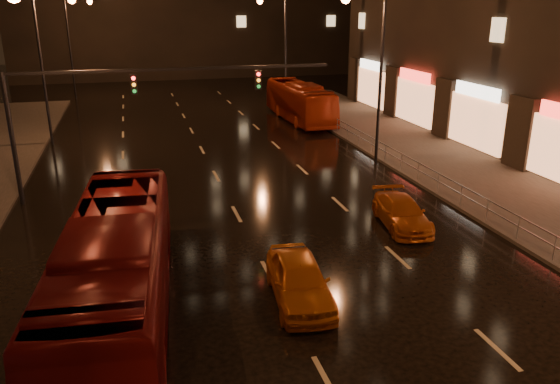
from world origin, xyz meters
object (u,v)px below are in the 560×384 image
at_px(bus_red, 117,271).
at_px(taxi_near, 299,280).
at_px(taxi_far, 402,213).
at_px(bus_curb, 299,102).

relative_size(bus_red, taxi_near, 2.75).
height_order(bus_red, taxi_near, bus_red).
bearing_deg(taxi_far, bus_red, -150.59).
bearing_deg(bus_red, taxi_near, 2.32).
relative_size(taxi_near, taxi_far, 1.03).
xyz_separation_m(bus_red, taxi_near, (5.50, -0.26, -0.92)).
distance_m(bus_red, taxi_near, 5.58).
xyz_separation_m(bus_curb, taxi_far, (-2.45, -22.78, -0.93)).
bearing_deg(bus_curb, taxi_far, -97.50).
bearing_deg(taxi_near, bus_curb, 78.34).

